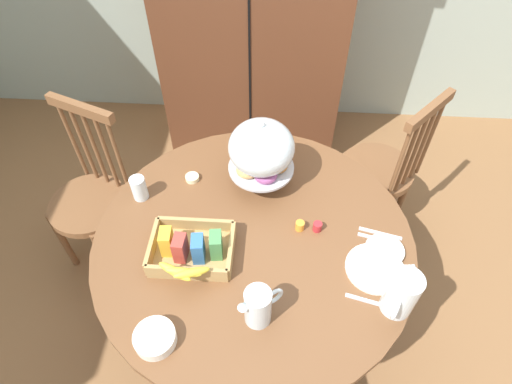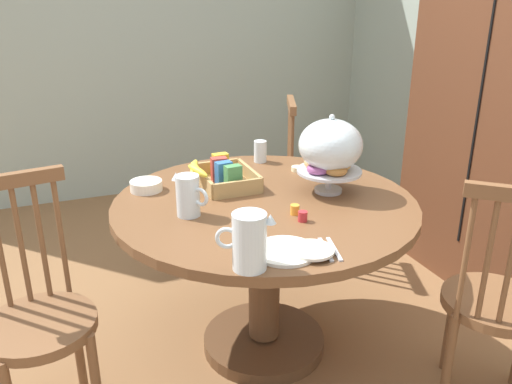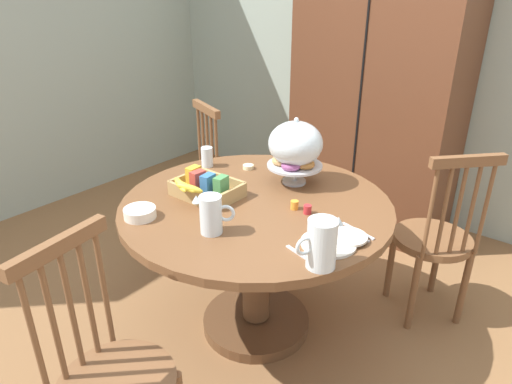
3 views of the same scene
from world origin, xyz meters
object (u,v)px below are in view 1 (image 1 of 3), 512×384
milk_pitcher (401,295)px  cereal_bowl (155,338)px  windsor_chair_near_window (92,201)px  china_plate_small (385,250)px  dining_table (254,263)px  pastry_stand_with_dome (261,150)px  cereal_basket (191,251)px  wooden_armoire (253,4)px  windsor_chair_facing_door (381,172)px  butter_dish (192,178)px  china_plate_large (375,268)px  drinking_glass (139,188)px  orange_juice_pitcher (258,307)px

milk_pitcher → cereal_bowl: bearing=-167.7°
windsor_chair_near_window → china_plate_small: size_ratio=6.50×
dining_table → pastry_stand_with_dome: size_ratio=3.70×
dining_table → china_plate_small: size_ratio=8.49×
cereal_basket → pastry_stand_with_dome: bearing=59.2°
cereal_bowl → wooden_armoire: bearing=84.3°
windsor_chair_facing_door → pastry_stand_with_dome: bearing=-148.8°
windsor_chair_near_window → cereal_bowl: windsor_chair_near_window is taller
pastry_stand_with_dome → butter_dish: size_ratio=5.73×
china_plate_large → cereal_bowl: cereal_bowl is taller
china_plate_small → dining_table: bearing=175.6°
windsor_chair_facing_door → butter_dish: windsor_chair_facing_door is taller
windsor_chair_facing_door → china_plate_small: (-0.14, -0.72, 0.30)m
pastry_stand_with_dome → cereal_bowl: bearing=-112.7°
cereal_bowl → drinking_glass: bearing=107.9°
milk_pitcher → dining_table: bearing=152.8°
orange_juice_pitcher → drinking_glass: orange_juice_pitcher is taller
wooden_armoire → dining_table: bearing=-85.9°
dining_table → cereal_basket: (-0.23, -0.11, 0.25)m
drinking_glass → cereal_basket: bearing=-47.4°
orange_juice_pitcher → cereal_basket: (-0.27, 0.23, -0.03)m
orange_juice_pitcher → drinking_glass: bearing=136.0°
wooden_armoire → pastry_stand_with_dome: 1.18m
windsor_chair_facing_door → milk_pitcher: (-0.13, -0.94, 0.37)m
windsor_chair_facing_door → china_plate_large: windsor_chair_facing_door is taller
windsor_chair_near_window → drinking_glass: 0.54m
windsor_chair_near_window → windsor_chair_facing_door: size_ratio=1.00×
china_plate_large → butter_dish: size_ratio=3.67×
pastry_stand_with_dome → drinking_glass: 0.54m
windsor_chair_near_window → cereal_basket: 0.86m
china_plate_small → drinking_glass: 1.03m
wooden_armoire → drinking_glass: 1.36m
orange_juice_pitcher → china_plate_large: orange_juice_pitcher is taller
china_plate_large → drinking_glass: size_ratio=2.00×
windsor_chair_facing_door → china_plate_large: bearing=-103.1°
cereal_bowl → drinking_glass: drinking_glass is taller
pastry_stand_with_dome → butter_dish: bearing=-179.9°
dining_table → milk_pitcher: size_ratio=6.80×
windsor_chair_near_window → drinking_glass: size_ratio=8.86×
pastry_stand_with_dome → orange_juice_pitcher: bearing=-87.6°
milk_pitcher → drinking_glass: bearing=156.3°
windsor_chair_near_window → butter_dish: (0.57, -0.08, 0.30)m
orange_juice_pitcher → cereal_bowl: (-0.33, -0.10, -0.05)m
milk_pitcher → drinking_glass: size_ratio=1.70×
china_plate_large → wooden_armoire: bearing=109.6°
orange_juice_pitcher → milk_pitcher: 0.48m
orange_juice_pitcher → butter_dish: bearing=117.8°
windsor_chair_facing_door → milk_pitcher: 1.02m
dining_table → butter_dish: butter_dish is taller
wooden_armoire → cereal_bowl: size_ratio=14.00×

